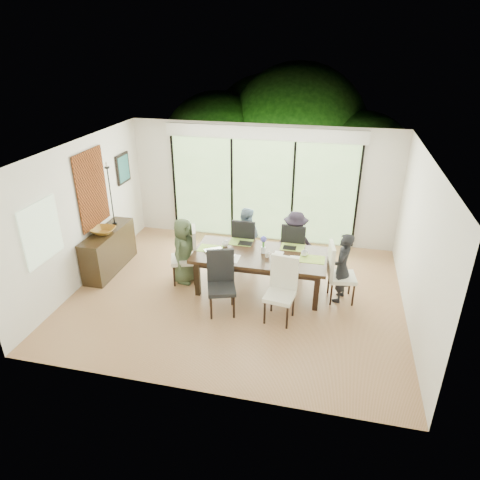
% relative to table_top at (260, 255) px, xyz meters
% --- Properties ---
extents(floor, '(6.00, 5.00, 0.01)m').
position_rel_table_top_xyz_m(floor, '(-0.38, -0.24, -0.74)').
color(floor, brown).
rests_on(floor, ground).
extents(ceiling, '(6.00, 5.00, 0.01)m').
position_rel_table_top_xyz_m(ceiling, '(-0.38, -0.24, 1.97)').
color(ceiling, white).
rests_on(ceiling, wall_back).
extents(wall_back, '(6.00, 0.02, 2.70)m').
position_rel_table_top_xyz_m(wall_back, '(-0.38, 2.27, 0.62)').
color(wall_back, silver).
rests_on(wall_back, floor).
extents(wall_front, '(6.00, 0.02, 2.70)m').
position_rel_table_top_xyz_m(wall_front, '(-0.38, -2.75, 0.62)').
color(wall_front, beige).
rests_on(wall_front, floor).
extents(wall_left, '(0.02, 5.00, 2.70)m').
position_rel_table_top_xyz_m(wall_left, '(-3.39, -0.24, 0.62)').
color(wall_left, silver).
rests_on(wall_left, floor).
extents(wall_right, '(0.02, 5.00, 2.70)m').
position_rel_table_top_xyz_m(wall_right, '(2.63, -0.24, 0.62)').
color(wall_right, beige).
rests_on(wall_right, floor).
extents(glass_doors, '(4.20, 0.02, 2.30)m').
position_rel_table_top_xyz_m(glass_doors, '(-0.38, 2.23, 0.47)').
color(glass_doors, '#598C3F').
rests_on(glass_doors, wall_back).
extents(blinds_header, '(4.40, 0.06, 0.28)m').
position_rel_table_top_xyz_m(blinds_header, '(-0.38, 2.22, 1.77)').
color(blinds_header, white).
rests_on(blinds_header, wall_back).
extents(mullion_a, '(0.05, 0.04, 2.30)m').
position_rel_table_top_xyz_m(mullion_a, '(-2.48, 2.22, 0.47)').
color(mullion_a, black).
rests_on(mullion_a, wall_back).
extents(mullion_b, '(0.05, 0.04, 2.30)m').
position_rel_table_top_xyz_m(mullion_b, '(-1.08, 2.22, 0.47)').
color(mullion_b, black).
rests_on(mullion_b, wall_back).
extents(mullion_c, '(0.05, 0.04, 2.30)m').
position_rel_table_top_xyz_m(mullion_c, '(0.32, 2.22, 0.47)').
color(mullion_c, black).
rests_on(mullion_c, wall_back).
extents(mullion_d, '(0.05, 0.04, 2.30)m').
position_rel_table_top_xyz_m(mullion_d, '(1.72, 2.22, 0.47)').
color(mullion_d, black).
rests_on(mullion_d, wall_back).
extents(side_window, '(0.02, 0.90, 1.00)m').
position_rel_table_top_xyz_m(side_window, '(-3.35, -1.44, 0.77)').
color(side_window, '#8CAD7F').
rests_on(side_window, wall_left).
extents(deck, '(6.00, 1.80, 0.10)m').
position_rel_table_top_xyz_m(deck, '(-0.38, 3.16, -0.78)').
color(deck, brown).
rests_on(deck, ground).
extents(rail_top, '(6.00, 0.08, 0.06)m').
position_rel_table_top_xyz_m(rail_top, '(-0.38, 3.96, -0.18)').
color(rail_top, '#513823').
rests_on(rail_top, deck).
extents(foliage_left, '(3.20, 3.20, 3.20)m').
position_rel_table_top_xyz_m(foliage_left, '(-2.18, 4.96, 0.71)').
color(foliage_left, '#14380F').
rests_on(foliage_left, ground).
extents(foliage_mid, '(4.00, 4.00, 4.00)m').
position_rel_table_top_xyz_m(foliage_mid, '(0.02, 5.56, 1.07)').
color(foliage_mid, '#14380F').
rests_on(foliage_mid, ground).
extents(foliage_right, '(2.80, 2.80, 2.80)m').
position_rel_table_top_xyz_m(foliage_right, '(1.82, 4.76, 0.53)').
color(foliage_right, '#14380F').
rests_on(foliage_right, ground).
extents(foliage_far, '(3.60, 3.60, 3.60)m').
position_rel_table_top_xyz_m(foliage_far, '(-0.98, 6.26, 0.89)').
color(foliage_far, '#14380F').
rests_on(foliage_far, ground).
extents(table_top, '(2.44, 1.12, 0.06)m').
position_rel_table_top_xyz_m(table_top, '(0.00, 0.00, 0.00)').
color(table_top, black).
rests_on(table_top, floor).
extents(table_apron, '(2.24, 0.92, 0.10)m').
position_rel_table_top_xyz_m(table_apron, '(-0.00, 0.00, -0.09)').
color(table_apron, black).
rests_on(table_apron, floor).
extents(table_leg_fl, '(0.09, 0.09, 0.70)m').
position_rel_table_top_xyz_m(table_leg_fl, '(-1.08, -0.43, -0.38)').
color(table_leg_fl, black).
rests_on(table_leg_fl, floor).
extents(table_leg_fr, '(0.09, 0.09, 0.70)m').
position_rel_table_top_xyz_m(table_leg_fr, '(1.08, -0.43, -0.38)').
color(table_leg_fr, black).
rests_on(table_leg_fr, floor).
extents(table_leg_bl, '(0.09, 0.09, 0.70)m').
position_rel_table_top_xyz_m(table_leg_bl, '(-1.08, 0.43, -0.38)').
color(table_leg_bl, black).
rests_on(table_leg_bl, floor).
extents(table_leg_br, '(0.09, 0.09, 0.70)m').
position_rel_table_top_xyz_m(table_leg_br, '(1.08, 0.43, -0.38)').
color(table_leg_br, black).
rests_on(table_leg_br, floor).
extents(chair_left_end, '(0.60, 0.60, 1.12)m').
position_rel_table_top_xyz_m(chair_left_end, '(-1.50, 0.00, -0.17)').
color(chair_left_end, silver).
rests_on(chair_left_end, floor).
extents(chair_right_end, '(0.54, 0.54, 1.12)m').
position_rel_table_top_xyz_m(chair_right_end, '(1.50, 0.00, -0.17)').
color(chair_right_end, white).
rests_on(chair_right_end, floor).
extents(chair_far_left, '(0.47, 0.47, 1.12)m').
position_rel_table_top_xyz_m(chair_far_left, '(-0.45, 0.85, -0.17)').
color(chair_far_left, black).
rests_on(chair_far_left, floor).
extents(chair_far_right, '(0.51, 0.51, 1.12)m').
position_rel_table_top_xyz_m(chair_far_right, '(0.55, 0.85, -0.17)').
color(chair_far_right, black).
rests_on(chair_far_right, floor).
extents(chair_near_left, '(0.59, 0.59, 1.12)m').
position_rel_table_top_xyz_m(chair_near_left, '(-0.50, -0.87, -0.17)').
color(chair_near_left, black).
rests_on(chair_near_left, floor).
extents(chair_near_right, '(0.53, 0.53, 1.12)m').
position_rel_table_top_xyz_m(chair_near_right, '(0.50, -0.87, -0.17)').
color(chair_near_right, white).
rests_on(chair_near_right, floor).
extents(person_left_end, '(0.51, 0.68, 1.31)m').
position_rel_table_top_xyz_m(person_left_end, '(-1.48, -0.00, -0.08)').
color(person_left_end, '#425337').
rests_on(person_left_end, floor).
extents(person_right_end, '(0.52, 0.69, 1.31)m').
position_rel_table_top_xyz_m(person_right_end, '(1.48, 0.00, -0.08)').
color(person_right_end, black).
rests_on(person_right_end, floor).
extents(person_far_left, '(0.67, 0.48, 1.31)m').
position_rel_table_top_xyz_m(person_far_left, '(-0.45, 0.83, -0.08)').
color(person_far_left, '#809FB9').
rests_on(person_far_left, floor).
extents(person_far_right, '(0.64, 0.43, 1.31)m').
position_rel_table_top_xyz_m(person_far_right, '(0.55, 0.83, -0.08)').
color(person_far_right, black).
rests_on(person_far_right, floor).
extents(placemat_left, '(0.45, 0.33, 0.01)m').
position_rel_table_top_xyz_m(placemat_left, '(-0.95, 0.00, 0.03)').
color(placemat_left, '#87B13F').
rests_on(placemat_left, table_top).
extents(placemat_right, '(0.45, 0.33, 0.01)m').
position_rel_table_top_xyz_m(placemat_right, '(0.95, 0.00, 0.03)').
color(placemat_right, '#9ABF44').
rests_on(placemat_right, table_top).
extents(placemat_far_l, '(0.45, 0.33, 0.01)m').
position_rel_table_top_xyz_m(placemat_far_l, '(-0.45, 0.40, 0.03)').
color(placemat_far_l, olive).
rests_on(placemat_far_l, table_top).
extents(placemat_far_r, '(0.45, 0.33, 0.01)m').
position_rel_table_top_xyz_m(placemat_far_r, '(0.55, 0.40, 0.03)').
color(placemat_far_r, '#9EC345').
rests_on(placemat_far_r, table_top).
extents(placemat_paper, '(0.45, 0.33, 0.01)m').
position_rel_table_top_xyz_m(placemat_paper, '(-0.55, -0.30, 0.03)').
color(placemat_paper, white).
rests_on(placemat_paper, table_top).
extents(tablet_far_l, '(0.26, 0.18, 0.01)m').
position_rel_table_top_xyz_m(tablet_far_l, '(-0.35, 0.35, 0.04)').
color(tablet_far_l, black).
rests_on(tablet_far_l, table_top).
extents(tablet_far_r, '(0.24, 0.17, 0.01)m').
position_rel_table_top_xyz_m(tablet_far_r, '(0.50, 0.35, 0.04)').
color(tablet_far_r, black).
rests_on(tablet_far_r, table_top).
extents(papers, '(0.31, 0.22, 0.00)m').
position_rel_table_top_xyz_m(papers, '(0.70, -0.05, 0.03)').
color(papers, white).
rests_on(papers, table_top).
extents(platter_base, '(0.26, 0.26, 0.02)m').
position_rel_table_top_xyz_m(platter_base, '(-0.55, -0.30, 0.05)').
color(platter_base, white).
rests_on(platter_base, table_top).
extents(platter_snacks, '(0.20, 0.20, 0.01)m').
position_rel_table_top_xyz_m(platter_snacks, '(-0.55, -0.30, 0.07)').
color(platter_snacks, orange).
rests_on(platter_snacks, table_top).
extents(vase, '(0.08, 0.08, 0.12)m').
position_rel_table_top_xyz_m(vase, '(0.05, 0.05, 0.09)').
color(vase, silver).
rests_on(vase, table_top).
extents(hyacinth_stems, '(0.04, 0.04, 0.16)m').
position_rel_table_top_xyz_m(hyacinth_stems, '(0.05, 0.05, 0.21)').
color(hyacinth_stems, '#337226').
rests_on(hyacinth_stems, table_top).
extents(hyacinth_blooms, '(0.11, 0.11, 0.11)m').
position_rel_table_top_xyz_m(hyacinth_blooms, '(0.05, 0.05, 0.32)').
color(hyacinth_blooms, '#5556D5').
rests_on(hyacinth_blooms, table_top).
extents(laptop, '(0.40, 0.36, 0.03)m').
position_rel_table_top_xyz_m(laptop, '(-0.85, -0.10, 0.04)').
color(laptop, silver).
rests_on(laptop, table_top).
extents(cup_a, '(0.14, 0.14, 0.10)m').
position_rel_table_top_xyz_m(cup_a, '(-0.70, 0.15, 0.08)').
color(cup_a, white).
rests_on(cup_a, table_top).
extents(cup_b, '(0.14, 0.14, 0.09)m').
position_rel_table_top_xyz_m(cup_b, '(0.15, -0.10, 0.08)').
color(cup_b, white).
rests_on(cup_b, table_top).
extents(cup_c, '(0.18, 0.18, 0.10)m').
position_rel_table_top_xyz_m(cup_c, '(0.80, 0.10, 0.08)').
color(cup_c, white).
rests_on(cup_c, table_top).
extents(book, '(0.18, 0.24, 0.02)m').
position_rel_table_top_xyz_m(book, '(0.25, 0.05, 0.04)').
color(book, white).
rests_on(book, table_top).
extents(sideboard, '(0.43, 1.52, 0.86)m').
position_rel_table_top_xyz_m(sideboard, '(-3.14, 0.10, -0.30)').
color(sideboard, black).
rests_on(sideboard, floor).
extents(bowl, '(0.45, 0.45, 0.11)m').
position_rel_table_top_xyz_m(bowl, '(-3.14, 0.00, 0.18)').
color(bowl, brown).
rests_on(bowl, sideboard).
extents(candlestick_base, '(0.10, 0.10, 0.04)m').
position_rel_table_top_xyz_m(candlestick_base, '(-3.14, 0.45, 0.14)').
color(candlestick_base, black).
rests_on(candlestick_base, sideboard).
extents(candlestick_shaft, '(0.02, 0.02, 1.19)m').
position_rel_table_top_xyz_m(candlestick_shaft, '(-3.14, 0.45, 0.74)').
color(candlestick_shaft, black).
rests_on(candlestick_shaft, sideboard).
extents(candlestick_pan, '(0.10, 0.10, 0.03)m').
position_rel_table_top_xyz_m(candlestick_pan, '(-3.14, 0.45, 1.33)').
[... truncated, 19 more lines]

